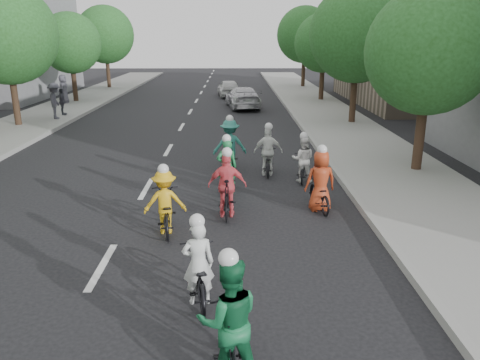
{
  "coord_description": "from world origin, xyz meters",
  "views": [
    {
      "loc": [
        2.67,
        -8.49,
        4.43
      ],
      "look_at": [
        2.81,
        2.61,
        1.0
      ],
      "focal_mm": 35.0,
      "sensor_mm": 36.0,
      "label": 1
    }
  ],
  "objects_px": {
    "cyclist_6": "(303,164)",
    "cyclist_8": "(268,157)",
    "cyclist_3": "(227,191)",
    "follow_car_lead": "(243,97)",
    "cyclist_0": "(199,272)",
    "cyclist_2": "(165,207)",
    "cyclist_4": "(320,187)",
    "spectator_1": "(62,102)",
    "follow_car_trail": "(229,88)",
    "cyclist_1": "(229,329)",
    "spectator_2": "(63,89)",
    "cyclist_7": "(230,149)",
    "spectator_0": "(55,101)",
    "cyclist_5": "(227,172)"
  },
  "relations": [
    {
      "from": "spectator_1",
      "to": "cyclist_2",
      "type": "bearing_deg",
      "value": -166.38
    },
    {
      "from": "cyclist_0",
      "to": "cyclist_4",
      "type": "xyz_separation_m",
      "value": [
        2.86,
        4.43,
        0.08
      ]
    },
    {
      "from": "cyclist_1",
      "to": "cyclist_4",
      "type": "distance_m",
      "value": 6.75
    },
    {
      "from": "follow_car_lead",
      "to": "spectator_0",
      "type": "xyz_separation_m",
      "value": [
        -10.11,
        -4.83,
        0.44
      ]
    },
    {
      "from": "cyclist_6",
      "to": "cyclist_8",
      "type": "xyz_separation_m",
      "value": [
        -1.05,
        0.71,
        0.04
      ]
    },
    {
      "from": "cyclist_2",
      "to": "follow_car_lead",
      "type": "relative_size",
      "value": 0.41
    },
    {
      "from": "cyclist_1",
      "to": "follow_car_lead",
      "type": "bearing_deg",
      "value": -98.9
    },
    {
      "from": "spectator_1",
      "to": "follow_car_trail",
      "type": "bearing_deg",
      "value": -57.29
    },
    {
      "from": "follow_car_trail",
      "to": "cyclist_5",
      "type": "bearing_deg",
      "value": 84.37
    },
    {
      "from": "cyclist_5",
      "to": "cyclist_6",
      "type": "bearing_deg",
      "value": -161.13
    },
    {
      "from": "cyclist_4",
      "to": "follow_car_lead",
      "type": "bearing_deg",
      "value": -92.21
    },
    {
      "from": "cyclist_1",
      "to": "cyclist_2",
      "type": "distance_m",
      "value": 5.17
    },
    {
      "from": "cyclist_3",
      "to": "spectator_2",
      "type": "height_order",
      "value": "spectator_2"
    },
    {
      "from": "cyclist_2",
      "to": "cyclist_8",
      "type": "distance_m",
      "value": 5.43
    },
    {
      "from": "cyclist_2",
      "to": "cyclist_7",
      "type": "distance_m",
      "value": 5.48
    },
    {
      "from": "cyclist_2",
      "to": "follow_car_trail",
      "type": "relative_size",
      "value": 0.5
    },
    {
      "from": "follow_car_trail",
      "to": "cyclist_2",
      "type": "bearing_deg",
      "value": 81.19
    },
    {
      "from": "spectator_1",
      "to": "cyclist_4",
      "type": "bearing_deg",
      "value": -153.99
    },
    {
      "from": "cyclist_1",
      "to": "follow_car_lead",
      "type": "xyz_separation_m",
      "value": [
        0.64,
        24.7,
        -0.06
      ]
    },
    {
      "from": "cyclist_7",
      "to": "follow_car_lead",
      "type": "relative_size",
      "value": 0.42
    },
    {
      "from": "cyclist_2",
      "to": "follow_car_trail",
      "type": "height_order",
      "value": "cyclist_2"
    },
    {
      "from": "cyclist_3",
      "to": "spectator_0",
      "type": "xyz_separation_m",
      "value": [
        -9.37,
        13.93,
        0.44
      ]
    },
    {
      "from": "cyclist_2",
      "to": "cyclist_1",
      "type": "bearing_deg",
      "value": 98.44
    },
    {
      "from": "cyclist_2",
      "to": "cyclist_8",
      "type": "xyz_separation_m",
      "value": [
        2.73,
        4.69,
        -0.0
      ]
    },
    {
      "from": "cyclist_0",
      "to": "cyclist_2",
      "type": "relative_size",
      "value": 0.95
    },
    {
      "from": "cyclist_3",
      "to": "cyclist_7",
      "type": "distance_m",
      "value": 4.27
    },
    {
      "from": "cyclist_1",
      "to": "cyclist_7",
      "type": "relative_size",
      "value": 1.0
    },
    {
      "from": "cyclist_6",
      "to": "spectator_1",
      "type": "distance_m",
      "value": 17.0
    },
    {
      "from": "spectator_0",
      "to": "cyclist_1",
      "type": "bearing_deg",
      "value": -166.34
    },
    {
      "from": "cyclist_0",
      "to": "spectator_2",
      "type": "relative_size",
      "value": 0.96
    },
    {
      "from": "cyclist_2",
      "to": "cyclist_4",
      "type": "bearing_deg",
      "value": -168.93
    },
    {
      "from": "cyclist_3",
      "to": "follow_car_lead",
      "type": "xyz_separation_m",
      "value": [
        0.74,
        18.76,
        0.0
      ]
    },
    {
      "from": "cyclist_4",
      "to": "follow_car_trail",
      "type": "bearing_deg",
      "value": -91.21
    },
    {
      "from": "cyclist_6",
      "to": "cyclist_4",
      "type": "bearing_deg",
      "value": 100.86
    },
    {
      "from": "cyclist_0",
      "to": "cyclist_2",
      "type": "distance_m",
      "value": 3.19
    },
    {
      "from": "cyclist_8",
      "to": "spectator_2",
      "type": "xyz_separation_m",
      "value": [
        -12.38,
        16.47,
        0.47
      ]
    },
    {
      "from": "cyclist_5",
      "to": "spectator_2",
      "type": "bearing_deg",
      "value": -65.22
    },
    {
      "from": "cyclist_6",
      "to": "cyclist_8",
      "type": "relative_size",
      "value": 0.91
    },
    {
      "from": "cyclist_1",
      "to": "cyclist_8",
      "type": "height_order",
      "value": "cyclist_1"
    },
    {
      "from": "cyclist_0",
      "to": "cyclist_6",
      "type": "height_order",
      "value": "cyclist_0"
    },
    {
      "from": "spectator_0",
      "to": "cyclist_7",
      "type": "bearing_deg",
      "value": -147.59
    },
    {
      "from": "follow_car_trail",
      "to": "spectator_2",
      "type": "bearing_deg",
      "value": 16.17
    },
    {
      "from": "cyclist_3",
      "to": "cyclist_4",
      "type": "xyz_separation_m",
      "value": [
        2.42,
        0.39,
        -0.04
      ]
    },
    {
      "from": "cyclist_8",
      "to": "follow_car_trail",
      "type": "xyz_separation_m",
      "value": [
        -1.52,
        20.91,
        0.04
      ]
    },
    {
      "from": "cyclist_3",
      "to": "cyclist_7",
      "type": "xyz_separation_m",
      "value": [
        0.03,
        4.27,
        0.08
      ]
    },
    {
      "from": "spectator_0",
      "to": "follow_car_trail",
      "type": "bearing_deg",
      "value": -52.4
    },
    {
      "from": "spectator_2",
      "to": "spectator_1",
      "type": "bearing_deg",
      "value": -167.04
    },
    {
      "from": "cyclist_6",
      "to": "follow_car_trail",
      "type": "height_order",
      "value": "cyclist_6"
    },
    {
      "from": "cyclist_3",
      "to": "cyclist_2",
      "type": "bearing_deg",
      "value": 36.66
    },
    {
      "from": "cyclist_5",
      "to": "follow_car_lead",
      "type": "xyz_separation_m",
      "value": [
        0.78,
        16.9,
        0.06
      ]
    }
  ]
}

